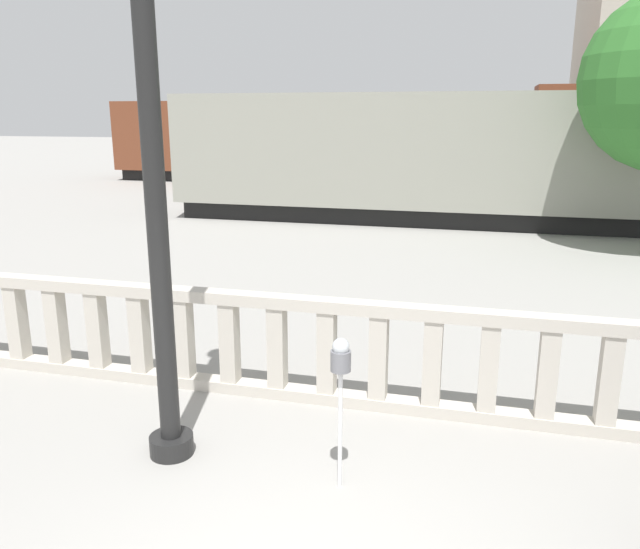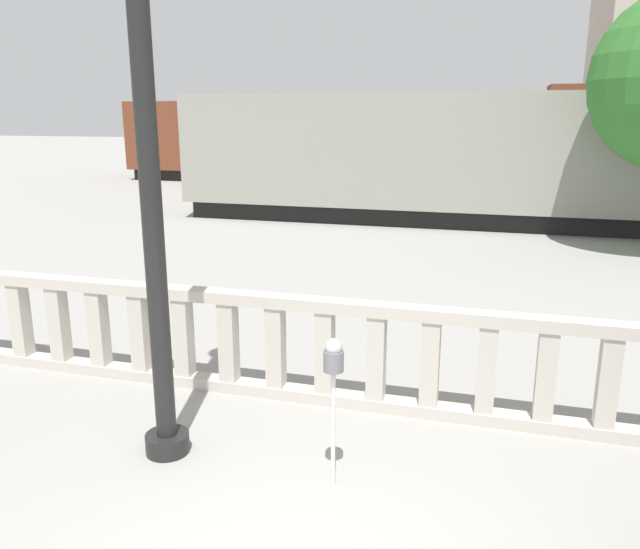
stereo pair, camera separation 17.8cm
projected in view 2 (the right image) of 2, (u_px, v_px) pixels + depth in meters
The scene contains 5 objects.
balustrade at pixel (376, 357), 7.11m from camera, with size 13.17×0.24×1.28m.
lamppost at pixel (147, 139), 5.56m from camera, with size 0.44×0.44×6.17m.
parking_meter at pixel (334, 368), 5.46m from camera, with size 0.18×0.18×1.44m.
train_near at pixel (571, 159), 18.07m from camera, with size 23.38×2.68×4.54m.
train_far at pixel (358, 141), 30.08m from camera, with size 23.37×3.11×4.54m.
Camera 2 is at (1.22, -3.25, 3.33)m, focal length 35.00 mm.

